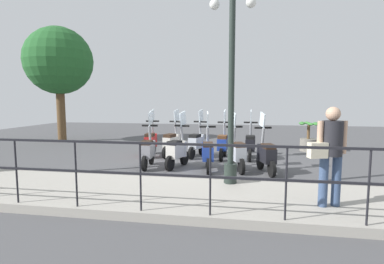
{
  "coord_description": "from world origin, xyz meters",
  "views": [
    {
      "loc": [
        -8.45,
        -1.0,
        1.85
      ],
      "look_at": [
        0.2,
        0.5,
        0.9
      ],
      "focal_mm": 28.0,
      "sensor_mm": 36.0,
      "label": 1
    }
  ],
  "objects_px": {
    "pedestrian_with_bag": "(330,149)",
    "tree_large": "(59,61)",
    "scooter_far_4": "(151,141)",
    "scooter_near_2": "(208,152)",
    "scooter_near_4": "(148,150)",
    "scooter_far_2": "(197,142)",
    "scooter_far_0": "(250,144)",
    "lamp_post_near": "(231,95)",
    "scooter_near_3": "(177,150)",
    "scooter_far_1": "(223,144)",
    "scooter_far_3": "(172,142)",
    "scooter_near_0": "(266,154)",
    "scooter_near_1": "(237,152)",
    "potted_palm": "(308,139)"
  },
  "relations": [
    {
      "from": "scooter_far_1",
      "to": "scooter_far_2",
      "type": "height_order",
      "value": "same"
    },
    {
      "from": "scooter_near_3",
      "to": "scooter_far_4",
      "type": "relative_size",
      "value": 1.0
    },
    {
      "from": "lamp_post_near",
      "to": "pedestrian_with_bag",
      "type": "bearing_deg",
      "value": -124.42
    },
    {
      "from": "lamp_post_near",
      "to": "scooter_far_0",
      "type": "height_order",
      "value": "lamp_post_near"
    },
    {
      "from": "scooter_near_2",
      "to": "scooter_far_0",
      "type": "bearing_deg",
      "value": -41.84
    },
    {
      "from": "tree_large",
      "to": "scooter_far_2",
      "type": "relative_size",
      "value": 3.23
    },
    {
      "from": "lamp_post_near",
      "to": "scooter_near_0",
      "type": "xyz_separation_m",
      "value": [
        1.56,
        -0.82,
        -1.45
      ]
    },
    {
      "from": "lamp_post_near",
      "to": "scooter_near_0",
      "type": "relative_size",
      "value": 2.63
    },
    {
      "from": "scooter_near_0",
      "to": "scooter_far_2",
      "type": "relative_size",
      "value": 1.0
    },
    {
      "from": "lamp_post_near",
      "to": "scooter_near_3",
      "type": "relative_size",
      "value": 2.63
    },
    {
      "from": "scooter_far_3",
      "to": "potted_palm",
      "type": "bearing_deg",
      "value": -53.02
    },
    {
      "from": "lamp_post_near",
      "to": "scooter_near_4",
      "type": "bearing_deg",
      "value": 54.0
    },
    {
      "from": "pedestrian_with_bag",
      "to": "scooter_near_1",
      "type": "height_order",
      "value": "pedestrian_with_bag"
    },
    {
      "from": "scooter_far_0",
      "to": "scooter_far_1",
      "type": "xyz_separation_m",
      "value": [
        -0.07,
        0.84,
        0.0
      ]
    },
    {
      "from": "scooter_near_2",
      "to": "scooter_far_4",
      "type": "bearing_deg",
      "value": 41.73
    },
    {
      "from": "scooter_near_0",
      "to": "scooter_near_1",
      "type": "height_order",
      "value": "same"
    },
    {
      "from": "scooter_far_1",
      "to": "scooter_near_1",
      "type": "bearing_deg",
      "value": -159.32
    },
    {
      "from": "scooter_far_0",
      "to": "potted_palm",
      "type": "bearing_deg",
      "value": -45.81
    },
    {
      "from": "scooter_near_3",
      "to": "pedestrian_with_bag",
      "type": "bearing_deg",
      "value": -116.43
    },
    {
      "from": "tree_large",
      "to": "scooter_near_1",
      "type": "bearing_deg",
      "value": -118.67
    },
    {
      "from": "scooter_near_3",
      "to": "scooter_far_2",
      "type": "distance_m",
      "value": 1.63
    },
    {
      "from": "pedestrian_with_bag",
      "to": "scooter_far_0",
      "type": "height_order",
      "value": "pedestrian_with_bag"
    },
    {
      "from": "scooter_near_3",
      "to": "scooter_near_1",
      "type": "bearing_deg",
      "value": -75.95
    },
    {
      "from": "scooter_far_1",
      "to": "scooter_far_3",
      "type": "relative_size",
      "value": 1.0
    },
    {
      "from": "scooter_far_2",
      "to": "pedestrian_with_bag",
      "type": "bearing_deg",
      "value": -133.05
    },
    {
      "from": "scooter_near_3",
      "to": "scooter_far_0",
      "type": "bearing_deg",
      "value": -35.74
    },
    {
      "from": "scooter_near_2",
      "to": "scooter_near_3",
      "type": "xyz_separation_m",
      "value": [
        0.16,
        0.85,
        0.0
      ]
    },
    {
      "from": "lamp_post_near",
      "to": "scooter_near_1",
      "type": "height_order",
      "value": "lamp_post_near"
    },
    {
      "from": "scooter_far_3",
      "to": "scooter_far_4",
      "type": "xyz_separation_m",
      "value": [
        0.06,
        0.73,
        0.0
      ]
    },
    {
      "from": "scooter_far_0",
      "to": "scooter_far_2",
      "type": "height_order",
      "value": "same"
    },
    {
      "from": "scooter_far_4",
      "to": "scooter_near_2",
      "type": "bearing_deg",
      "value": -134.46
    },
    {
      "from": "pedestrian_with_bag",
      "to": "scooter_near_2",
      "type": "bearing_deg",
      "value": 23.25
    },
    {
      "from": "scooter_near_4",
      "to": "lamp_post_near",
      "type": "bearing_deg",
      "value": -131.01
    },
    {
      "from": "scooter_near_0",
      "to": "scooter_near_1",
      "type": "xyz_separation_m",
      "value": [
        0.15,
        0.73,
        0.0
      ]
    },
    {
      "from": "scooter_far_2",
      "to": "scooter_far_4",
      "type": "xyz_separation_m",
      "value": [
        -0.01,
        1.53,
        0.0
      ]
    },
    {
      "from": "scooter_far_1",
      "to": "scooter_far_2",
      "type": "xyz_separation_m",
      "value": [
        0.13,
        0.85,
        0.0
      ]
    },
    {
      "from": "scooter_far_0",
      "to": "scooter_far_4",
      "type": "bearing_deg",
      "value": 91.55
    },
    {
      "from": "scooter_near_1",
      "to": "scooter_near_3",
      "type": "height_order",
      "value": "same"
    },
    {
      "from": "scooter_near_3",
      "to": "scooter_far_3",
      "type": "bearing_deg",
      "value": 34.9
    },
    {
      "from": "scooter_far_2",
      "to": "scooter_far_3",
      "type": "xyz_separation_m",
      "value": [
        -0.07,
        0.81,
        0.0
      ]
    },
    {
      "from": "scooter_near_2",
      "to": "scooter_far_0",
      "type": "height_order",
      "value": "same"
    },
    {
      "from": "scooter_near_4",
      "to": "scooter_far_2",
      "type": "xyz_separation_m",
      "value": [
        1.7,
        -1.08,
        0.0
      ]
    },
    {
      "from": "pedestrian_with_bag",
      "to": "scooter_near_0",
      "type": "relative_size",
      "value": 1.03
    },
    {
      "from": "scooter_near_1",
      "to": "scooter_far_1",
      "type": "bearing_deg",
      "value": -1.1
    },
    {
      "from": "potted_palm",
      "to": "lamp_post_near",
      "type": "bearing_deg",
      "value": 153.8
    },
    {
      "from": "potted_palm",
      "to": "pedestrian_with_bag",
      "type": "bearing_deg",
      "value": 171.4
    },
    {
      "from": "scooter_near_2",
      "to": "scooter_near_4",
      "type": "bearing_deg",
      "value": 79.29
    },
    {
      "from": "tree_large",
      "to": "scooter_near_3",
      "type": "bearing_deg",
      "value": -124.18
    },
    {
      "from": "pedestrian_with_bag",
      "to": "tree_large",
      "type": "height_order",
      "value": "tree_large"
    },
    {
      "from": "scooter_near_4",
      "to": "scooter_far_2",
      "type": "height_order",
      "value": "same"
    }
  ]
}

